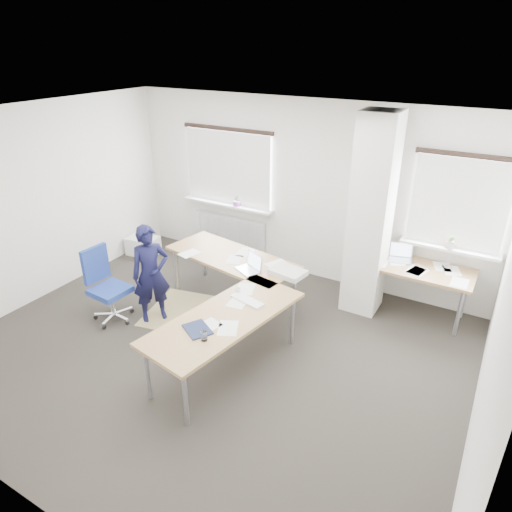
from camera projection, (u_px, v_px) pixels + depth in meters
The scene contains 8 objects.
ground at pixel (212, 349), 5.78m from camera, with size 6.00×6.00×0.00m, color #292421.
room_shell at pixel (241, 211), 5.29m from camera, with size 6.04×5.04×2.82m.
floor_mat at pixel (193, 313), 6.53m from camera, with size 1.27×1.07×0.01m, color #978452.
white_crate at pixel (143, 246), 8.26m from camera, with size 0.54×0.38×0.32m, color white.
desk_main at pixel (232, 286), 5.84m from camera, with size 2.40×2.98×0.96m.
desk_side at pixel (420, 271), 6.24m from camera, with size 1.41×0.71×1.22m.
task_chair at pixel (110, 300), 6.29m from camera, with size 0.57×0.56×1.05m.
person at pixel (151, 274), 6.13m from camera, with size 0.51×0.33×1.39m, color black.
Camera 1 is at (2.83, -3.78, 3.57)m, focal length 32.00 mm.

